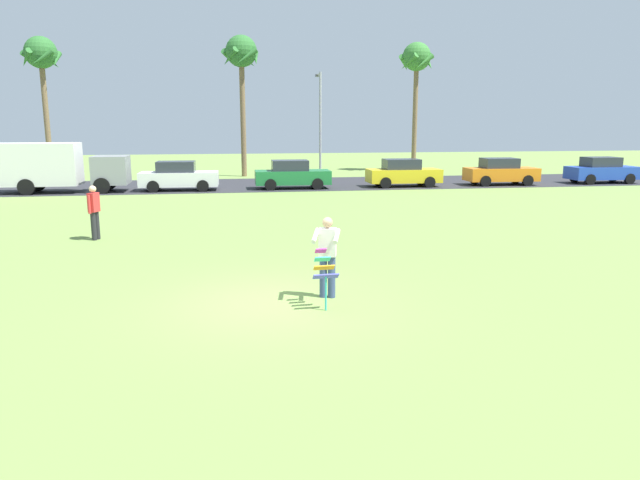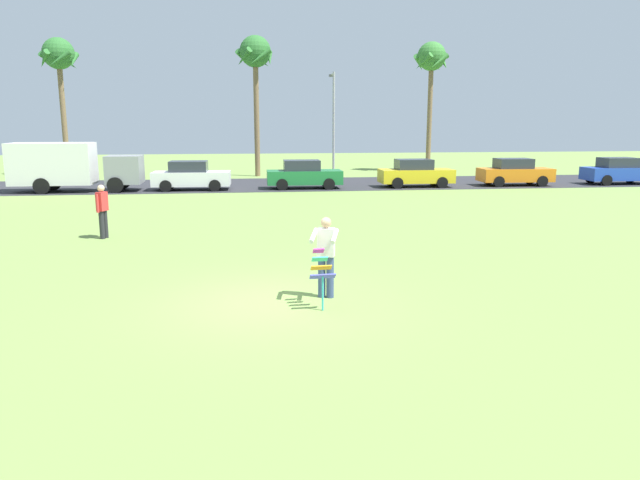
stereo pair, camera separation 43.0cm
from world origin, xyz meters
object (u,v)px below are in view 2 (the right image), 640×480
(parked_car_white, at_px, (191,176))
(person_walker_near, at_px, (102,210))
(parked_car_green, at_px, (304,175))
(palm_tree_right_near, at_px, (255,58))
(parked_truck_grey_van, at_px, (69,166))
(parked_car_yellow, at_px, (415,174))
(parked_car_blue, at_px, (619,171))
(palm_tree_centre_far, at_px, (431,63))
(person_kite_flyer, at_px, (326,254))
(palm_tree_left_near, at_px, (59,60))
(kite_held, at_px, (321,270))
(parked_car_orange, at_px, (515,172))
(streetlight_pole, at_px, (333,118))

(parked_car_white, relative_size, person_walker_near, 2.45)
(parked_car_green, relative_size, palm_tree_right_near, 0.45)
(parked_truck_grey_van, relative_size, parked_car_yellow, 1.59)
(parked_car_blue, height_order, palm_tree_centre_far, palm_tree_centre_far)
(person_kite_flyer, relative_size, palm_tree_right_near, 0.18)
(palm_tree_left_near, bearing_deg, kite_held, -66.71)
(kite_held, distance_m, parked_car_orange, 26.13)
(parked_truck_grey_van, height_order, palm_tree_right_near, palm_tree_right_near)
(streetlight_pole, bearing_deg, parked_car_white, -140.72)
(kite_held, bearing_deg, parked_car_green, 85.23)
(kite_held, xyz_separation_m, parked_car_yellow, (8.31, 21.84, -0.02))
(palm_tree_left_near, bearing_deg, parked_truck_grey_van, -73.77)
(parked_car_green, bearing_deg, palm_tree_right_near, 106.20)
(palm_tree_left_near, bearing_deg, person_walker_near, -72.03)
(parked_truck_grey_van, relative_size, person_walker_near, 3.87)
(kite_held, height_order, person_walker_near, person_walker_near)
(parked_car_orange, bearing_deg, parked_truck_grey_van, -180.00)
(parked_car_yellow, distance_m, palm_tree_left_near, 25.30)
(parked_car_yellow, height_order, person_walker_near, person_walker_near)
(parked_car_green, bearing_deg, parked_car_yellow, -0.00)
(palm_tree_centre_far, distance_m, streetlight_pole, 9.42)
(parked_car_green, distance_m, person_walker_near, 15.81)
(kite_held, height_order, parked_car_yellow, parked_car_yellow)
(parked_car_white, height_order, parked_car_blue, same)
(person_kite_flyer, relative_size, parked_car_white, 0.41)
(parked_car_green, relative_size, streetlight_pole, 0.60)
(parked_car_white, relative_size, palm_tree_centre_far, 0.45)
(palm_tree_centre_far, bearing_deg, parked_car_green, -134.64)
(parked_car_blue, bearing_deg, parked_car_green, 180.00)
(parked_car_white, xyz_separation_m, person_walker_near, (-1.60, -13.73, 0.16))
(palm_tree_left_near, bearing_deg, person_kite_flyer, -65.96)
(kite_held, distance_m, parked_car_blue, 30.27)
(kite_held, height_order, streetlight_pole, streetlight_pole)
(person_kite_flyer, distance_m, parked_car_green, 21.19)
(person_kite_flyer, bearing_deg, parked_car_white, 102.30)
(parked_car_blue, xyz_separation_m, palm_tree_right_near, (-21.54, 8.28, 7.14))
(parked_car_yellow, height_order, parked_car_blue, same)
(parked_car_blue, relative_size, palm_tree_right_near, 0.45)
(person_kite_flyer, bearing_deg, streetlight_pole, 81.20)
(parked_car_white, bearing_deg, streetlight_pole, 39.28)
(parked_car_white, height_order, parked_car_yellow, same)
(parked_truck_grey_van, distance_m, parked_car_yellow, 19.13)
(parked_truck_grey_van, distance_m, person_walker_near, 14.55)
(parked_truck_grey_van, distance_m, parked_car_orange, 25.16)
(parked_truck_grey_van, height_order, parked_car_yellow, parked_truck_grey_van)
(parked_car_white, xyz_separation_m, parked_car_blue, (25.38, -0.00, 0.00))
(palm_tree_centre_far, bearing_deg, parked_car_white, -147.49)
(kite_held, distance_m, parked_car_yellow, 23.36)
(kite_held, distance_m, palm_tree_centre_far, 35.60)
(parked_car_blue, xyz_separation_m, person_walker_near, (-26.98, -13.73, 0.16))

